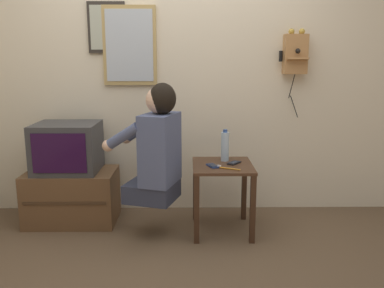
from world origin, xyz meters
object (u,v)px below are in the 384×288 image
(cell_phone_held, at_px, (213,166))
(toothbrush, at_px, (227,168))
(person, at_px, (157,147))
(framed_picture, at_px, (107,28))
(wall_phone_antique, at_px, (295,54))
(water_bottle, at_px, (225,146))
(wall_mirror, at_px, (130,46))
(cell_phone_spare, at_px, (234,163))
(television, at_px, (67,147))

(cell_phone_held, relative_size, toothbrush, 0.82)
(person, bearing_deg, framed_picture, 54.88)
(person, bearing_deg, cell_phone_held, -68.49)
(toothbrush, bearing_deg, person, 112.26)
(wall_phone_antique, xyz_separation_m, water_bottle, (-0.62, -0.34, -0.73))
(wall_mirror, bearing_deg, toothbrush, -38.67)
(framed_picture, distance_m, wall_mirror, 0.24)
(framed_picture, xyz_separation_m, water_bottle, (0.99, -0.38, -0.95))
(wall_mirror, bearing_deg, cell_phone_held, -39.29)
(person, relative_size, water_bottle, 3.50)
(person, relative_size, cell_phone_spare, 6.67)
(person, xyz_separation_m, toothbrush, (0.53, -0.04, -0.16))
(framed_picture, bearing_deg, water_bottle, -21.23)
(cell_phone_spare, height_order, water_bottle, water_bottle)
(person, bearing_deg, water_bottle, -50.93)
(television, xyz_separation_m, wall_mirror, (0.50, 0.28, 0.83))
(framed_picture, relative_size, cell_phone_spare, 3.15)
(wall_mirror, height_order, water_bottle, wall_mirror)
(wall_phone_antique, relative_size, wall_mirror, 1.13)
(television, distance_m, framed_picture, 1.06)
(cell_phone_held, height_order, cell_phone_spare, same)
(person, relative_size, cell_phone_held, 6.54)
(toothbrush, bearing_deg, framed_picture, 83.90)
(wall_mirror, distance_m, water_bottle, 1.19)
(wall_mirror, bearing_deg, television, -150.49)
(wall_phone_antique, bearing_deg, toothbrush, -136.49)
(water_bottle, bearing_deg, television, 175.72)
(person, bearing_deg, cell_phone_spare, -61.13)
(person, relative_size, wall_mirror, 1.35)
(wall_mirror, bearing_deg, wall_phone_antique, -1.66)
(water_bottle, distance_m, toothbrush, 0.28)
(person, height_order, wall_mirror, wall_mirror)
(television, height_order, cell_phone_held, television)
(television, height_order, wall_mirror, wall_mirror)
(framed_picture, relative_size, wall_mirror, 0.64)
(water_bottle, bearing_deg, cell_phone_held, -121.11)
(wall_mirror, distance_m, cell_phone_spare, 1.34)
(cell_phone_held, xyz_separation_m, toothbrush, (0.10, -0.07, 0.00))
(television, height_order, cell_phone_spare, television)
(television, distance_m, cell_phone_spare, 1.38)
(framed_picture, distance_m, cell_phone_held, 1.49)
(framed_picture, bearing_deg, television, -137.20)
(framed_picture, height_order, cell_phone_held, framed_picture)
(wall_mirror, xyz_separation_m, cell_phone_spare, (0.86, -0.47, -0.92))
(person, distance_m, toothbrush, 0.55)
(wall_mirror, xyz_separation_m, toothbrush, (0.79, -0.63, -0.91))
(framed_picture, distance_m, toothbrush, 1.58)
(person, height_order, toothbrush, person)
(wall_phone_antique, xyz_separation_m, toothbrush, (-0.62, -0.59, -0.85))
(wall_phone_antique, distance_m, framed_picture, 1.62)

